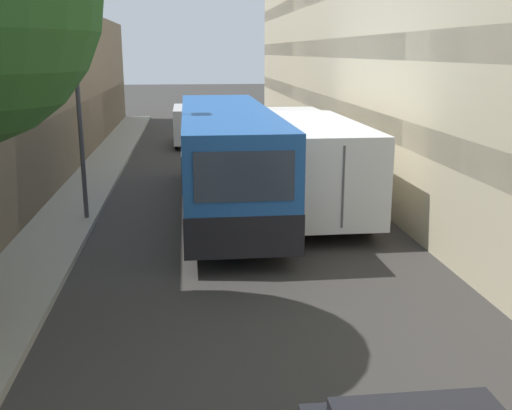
{
  "coord_description": "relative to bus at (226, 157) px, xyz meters",
  "views": [
    {
      "loc": [
        -1.19,
        2.03,
        4.55
      ],
      "look_at": [
        0.12,
        13.46,
        1.6
      ],
      "focal_mm": 42.0,
      "sensor_mm": 36.0,
      "label": 1
    }
  ],
  "objects": [
    {
      "name": "street_lamp",
      "position": [
        -3.91,
        -0.96,
        3.91
      ],
      "size": [
        0.36,
        0.8,
        7.89
      ],
      "color": "#38383D",
      "rests_on": "sidewalk_left"
    },
    {
      "name": "box_truck",
      "position": [
        2.41,
        0.28,
        -0.07
      ],
      "size": [
        2.35,
        8.97,
        2.67
      ],
      "color": "silver",
      "rests_on": "ground_plane"
    },
    {
      "name": "building_right_apartment",
      "position": [
        5.59,
        -4.22,
        3.37
      ],
      "size": [
        2.4,
        60.0,
        9.97
      ],
      "color": "beige",
      "rests_on": "ground_plane"
    },
    {
      "name": "ground_plane",
      "position": [
        0.09,
        -4.22,
        -1.58
      ],
      "size": [
        150.0,
        150.0,
        0.0
      ],
      "primitive_type": "plane",
      "color": "#33302D"
    },
    {
      "name": "panel_van",
      "position": [
        -0.76,
        12.93,
        -0.53
      ],
      "size": [
        1.98,
        4.32,
        1.88
      ],
      "color": "#BCBCC1",
      "rests_on": "ground_plane"
    },
    {
      "name": "bus",
      "position": [
        0.0,
        0.0,
        0.0
      ],
      "size": [
        2.5,
        11.23,
        2.97
      ],
      "color": "#1E519E",
      "rests_on": "ground_plane"
    },
    {
      "name": "sidewalk_left",
      "position": [
        -4.52,
        -4.22,
        -1.51
      ],
      "size": [
        1.71,
        60.0,
        0.15
      ],
      "color": "gray",
      "rests_on": "ground_plane"
    }
  ]
}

